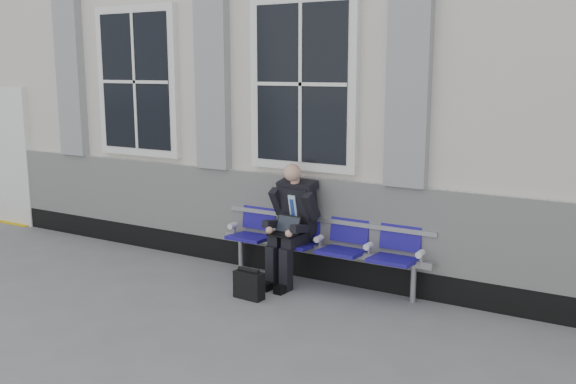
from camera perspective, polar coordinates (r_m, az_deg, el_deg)
The scene contains 5 objects.
ground at distance 6.72m, azimuth -7.62°, elevation -10.29°, with size 70.00×70.00×0.00m, color slate.
station_building at distance 9.25m, azimuth 5.53°, elevation 9.63°, with size 14.40×4.40×4.49m.
bench at distance 7.25m, azimuth 3.02°, elevation -4.02°, with size 2.60×0.47×0.91m.
businessman at distance 7.24m, azimuth 0.40°, elevation -2.41°, with size 0.56×0.75×1.38m.
briefcase at distance 6.92m, azimuth -3.49°, elevation -8.20°, with size 0.34×0.16×0.34m.
Camera 1 is at (3.92, -4.89, 2.42)m, focal length 40.00 mm.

